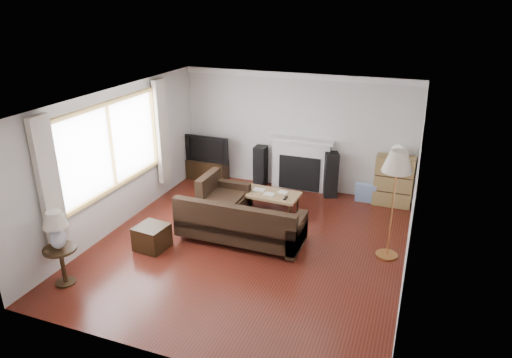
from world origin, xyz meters
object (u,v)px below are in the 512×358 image
at_px(floor_lamp, 393,206).
at_px(bookshelf, 394,181).
at_px(side_table, 63,266).
at_px(tv_stand, 208,169).
at_px(coffee_table, 270,203).
at_px(sectional_sofa, 241,221).

bearing_deg(floor_lamp, bookshelf, 93.13).
bearing_deg(side_table, bookshelf, 46.68).
bearing_deg(tv_stand, coffee_table, -32.09).
height_order(sectional_sofa, side_table, sectional_sofa).
bearing_deg(side_table, tv_stand, 88.23).
bearing_deg(tv_stand, floor_lamp, -25.82).
xyz_separation_m(sectional_sofa, coffee_table, (0.13, 1.20, -0.16)).
distance_m(floor_lamp, side_table, 5.03).
height_order(tv_stand, bookshelf, bookshelf).
bearing_deg(bookshelf, floor_lamp, -86.87).
bearing_deg(bookshelf, tv_stand, -179.58).
relative_size(coffee_table, side_table, 1.87).
bearing_deg(side_table, floor_lamp, 29.13).
relative_size(coffee_table, floor_lamp, 0.61).
xyz_separation_m(tv_stand, sectional_sofa, (1.81, -2.41, 0.15)).
bearing_deg(sectional_sofa, side_table, -133.39).
relative_size(tv_stand, bookshelf, 0.90).
distance_m(sectional_sofa, coffee_table, 1.21).
bearing_deg(coffee_table, sectional_sofa, -93.02).
bearing_deg(coffee_table, side_table, -119.53).
xyz_separation_m(coffee_table, floor_lamp, (2.29, -0.83, 0.69)).
height_order(bookshelf, floor_lamp, floor_lamp).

